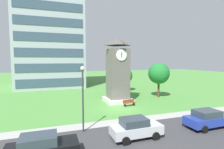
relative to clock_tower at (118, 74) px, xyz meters
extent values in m
plane|color=#4C893D|center=(-1.16, -3.59, -4.28)|extent=(160.00, 160.00, 0.00)
cube|color=#38383A|center=(-1.16, -12.56, -4.28)|extent=(120.00, 7.20, 0.01)
cube|color=#9E9E99|center=(-1.16, -8.16, -4.28)|extent=(120.00, 1.60, 0.01)
cube|color=#9EA8B2|center=(-9.82, 20.58, 8.52)|extent=(14.86, 13.10, 25.60)
cube|color=#384C60|center=(-9.82, 13.98, -2.68)|extent=(13.67, 0.10, 1.80)
cube|color=#384C60|center=(-9.82, 13.98, 0.52)|extent=(13.67, 0.10, 1.80)
cube|color=#384C60|center=(-9.82, 13.98, 3.72)|extent=(13.67, 0.10, 1.80)
cube|color=#384C60|center=(-9.82, 13.98, 6.92)|extent=(13.67, 0.10, 1.80)
cube|color=#384C60|center=(-9.82, 13.98, 10.12)|extent=(13.67, 0.10, 1.80)
cube|color=#384C60|center=(-9.82, 13.98, 13.32)|extent=(13.67, 0.10, 1.80)
cube|color=#605B56|center=(-0.01, 0.01, -0.24)|extent=(2.91, 2.91, 8.09)
cube|color=beige|center=(-0.01, 0.01, -3.98)|extent=(3.92, 3.92, 0.60)
pyramid|color=#4D4945|center=(-0.01, 0.01, 4.84)|extent=(3.20, 3.20, 1.04)
cylinder|color=white|center=(-0.01, -1.51, 2.83)|extent=(1.60, 0.12, 1.60)
cylinder|color=white|center=(1.51, 0.01, 2.83)|extent=(0.12, 1.60, 1.60)
cube|color=black|center=(-0.01, -1.58, 2.98)|extent=(0.08, 0.07, 0.48)
cube|color=black|center=(-0.01, -1.59, 2.83)|extent=(0.06, 0.03, 0.72)
cube|color=brown|center=(0.65, -2.91, -3.83)|extent=(1.85, 0.70, 0.06)
cube|color=brown|center=(0.62, -2.69, -3.60)|extent=(1.79, 0.27, 0.40)
cube|color=black|center=(-0.07, -3.00, -4.06)|extent=(0.13, 0.44, 0.45)
cube|color=black|center=(1.36, -2.82, -4.06)|extent=(0.13, 0.44, 0.45)
cylinder|color=#333338|center=(-6.82, -9.44, -1.53)|extent=(0.14, 0.14, 5.49)
sphere|color=#F2EFCC|center=(-6.82, -9.44, 1.39)|extent=(0.36, 0.36, 0.36)
cylinder|color=#513823|center=(7.84, 0.79, -2.85)|extent=(0.36, 0.36, 2.87)
sphere|color=#1D712B|center=(7.84, 0.79, -0.14)|extent=(3.63, 3.63, 3.63)
cylinder|color=#513823|center=(4.66, 8.34, -3.26)|extent=(0.38, 0.38, 2.03)
sphere|color=#297227|center=(4.66, 8.34, -1.10)|extent=(3.27, 3.27, 3.27)
cube|color=#2D3842|center=(-10.18, -13.02, -2.89)|extent=(2.23, 1.55, 0.60)
cylinder|color=black|center=(-8.58, -12.16, -3.95)|extent=(0.66, 0.22, 0.66)
cube|color=silver|center=(-2.89, -12.04, -3.57)|extent=(4.21, 1.76, 0.76)
cube|color=#2D3842|center=(-3.10, -12.04, -2.89)|extent=(2.11, 1.54, 0.60)
cylinder|color=black|center=(-1.59, -11.18, -3.95)|extent=(0.66, 0.22, 0.66)
cylinder|color=black|center=(-1.58, -12.88, -3.95)|extent=(0.66, 0.22, 0.66)
cylinder|color=black|center=(-4.20, -11.20, -3.95)|extent=(0.66, 0.22, 0.66)
cylinder|color=black|center=(-4.18, -12.90, -3.95)|extent=(0.66, 0.22, 0.66)
cube|color=#23389E|center=(4.59, -12.22, -3.57)|extent=(4.46, 1.86, 0.76)
cube|color=#2D3842|center=(4.36, -12.23, -2.89)|extent=(2.24, 1.62, 0.60)
cylinder|color=black|center=(5.96, -11.32, -3.95)|extent=(0.66, 0.22, 0.66)
cylinder|color=black|center=(3.20, -11.34, -3.95)|extent=(0.66, 0.22, 0.66)
cylinder|color=black|center=(3.21, -13.13, -3.95)|extent=(0.66, 0.22, 0.66)
camera|label=1|loc=(-9.11, -24.23, 2.08)|focal=27.33mm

